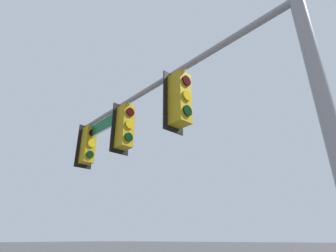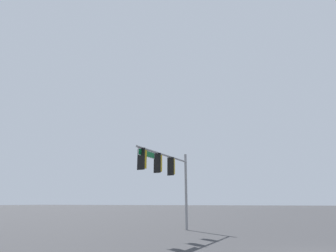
% 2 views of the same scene
% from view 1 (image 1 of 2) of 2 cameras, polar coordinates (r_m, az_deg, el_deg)
% --- Properties ---
extents(signal_pole_near, '(6.88, 1.54, 5.76)m').
position_cam_1_polar(signal_pole_near, '(5.50, -2.48, 0.29)').
color(signal_pole_near, gray).
rests_on(signal_pole_near, ground_plane).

